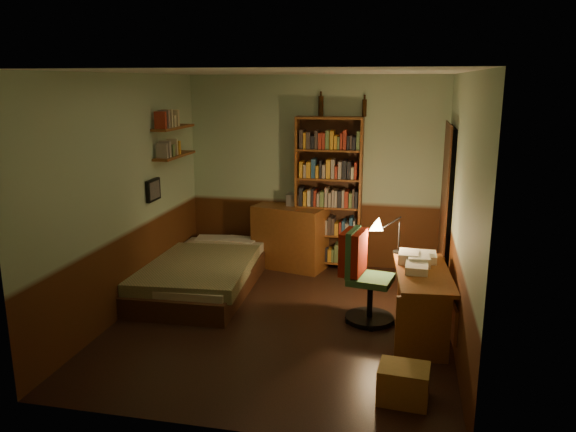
% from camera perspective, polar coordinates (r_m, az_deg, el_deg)
% --- Properties ---
extents(floor, '(3.50, 4.00, 0.02)m').
position_cam_1_polar(floor, '(6.17, -0.49, -10.61)').
color(floor, black).
rests_on(floor, ground).
extents(ceiling, '(3.50, 4.00, 0.02)m').
position_cam_1_polar(ceiling, '(5.63, -0.55, 14.51)').
color(ceiling, silver).
rests_on(ceiling, wall_back).
extents(wall_back, '(3.50, 0.02, 2.60)m').
position_cam_1_polar(wall_back, '(7.70, 2.74, 4.46)').
color(wall_back, '#98B18F').
rests_on(wall_back, ground).
extents(wall_left, '(0.02, 4.00, 2.60)m').
position_cam_1_polar(wall_left, '(6.37, -16.18, 2.01)').
color(wall_left, '#98B18F').
rests_on(wall_left, ground).
extents(wall_right, '(0.02, 4.00, 2.60)m').
position_cam_1_polar(wall_right, '(5.65, 17.18, 0.51)').
color(wall_right, '#98B18F').
rests_on(wall_right, ground).
extents(wall_front, '(3.50, 0.02, 2.60)m').
position_cam_1_polar(wall_front, '(3.89, -6.98, -4.80)').
color(wall_front, '#98B18F').
rests_on(wall_front, ground).
extents(doorway, '(0.06, 0.90, 2.00)m').
position_cam_1_polar(doorway, '(6.98, 15.81, 0.49)').
color(doorway, black).
rests_on(doorway, ground).
extents(door_trim, '(0.02, 0.98, 2.08)m').
position_cam_1_polar(door_trim, '(6.98, 15.52, 0.51)').
color(door_trim, '#381E11').
rests_on(door_trim, ground).
extents(bed, '(1.25, 2.25, 0.66)m').
position_cam_1_polar(bed, '(7.06, -8.62, -4.63)').
color(bed, '#616C40').
rests_on(bed, ground).
extents(dresser, '(1.06, 0.71, 0.86)m').
position_cam_1_polar(dresser, '(7.70, 0.19, -2.15)').
color(dresser, brown).
rests_on(dresser, ground).
extents(mini_stereo, '(0.30, 0.24, 0.15)m').
position_cam_1_polar(mini_stereo, '(7.69, 0.94, 1.70)').
color(mini_stereo, '#B2B2B7').
rests_on(mini_stereo, dresser).
extents(bookshelf, '(0.89, 0.30, 2.06)m').
position_cam_1_polar(bookshelf, '(7.56, 4.12, 2.21)').
color(bookshelf, brown).
rests_on(bookshelf, ground).
extents(bottle_left, '(0.07, 0.07, 0.26)m').
position_cam_1_polar(bottle_left, '(7.55, 3.35, 11.09)').
color(bottle_left, black).
rests_on(bottle_left, bookshelf).
extents(bottle_right, '(0.08, 0.08, 0.22)m').
position_cam_1_polar(bottle_right, '(7.48, 7.76, 10.82)').
color(bottle_right, black).
rests_on(bottle_right, bookshelf).
extents(desk, '(0.62, 1.29, 0.67)m').
position_cam_1_polar(desk, '(5.89, 13.41, -8.57)').
color(desk, brown).
rests_on(desk, ground).
extents(paper_stack, '(0.21, 0.29, 0.11)m').
position_cam_1_polar(paper_stack, '(6.02, 12.16, -4.07)').
color(paper_stack, silver).
rests_on(paper_stack, desk).
extents(desk_lamp, '(0.27, 0.27, 0.68)m').
position_cam_1_polar(desk_lamp, '(6.23, 11.27, -0.71)').
color(desk_lamp, black).
rests_on(desk_lamp, desk).
extents(office_chair, '(0.58, 0.53, 1.02)m').
position_cam_1_polar(office_chair, '(6.02, 8.41, -6.04)').
color(office_chair, '#325C34').
rests_on(office_chair, ground).
extents(red_jacket, '(0.29, 0.43, 0.46)m').
position_cam_1_polar(red_jacket, '(5.78, 6.10, 0.88)').
color(red_jacket, '#9A1C0D').
rests_on(red_jacket, office_chair).
extents(wall_shelf_lower, '(0.20, 0.90, 0.03)m').
position_cam_1_polar(wall_shelf_lower, '(7.25, -11.42, 6.03)').
color(wall_shelf_lower, brown).
rests_on(wall_shelf_lower, wall_left).
extents(wall_shelf_upper, '(0.20, 0.90, 0.03)m').
position_cam_1_polar(wall_shelf_upper, '(7.21, -11.55, 8.79)').
color(wall_shelf_upper, brown).
rests_on(wall_shelf_upper, wall_left).
extents(framed_picture, '(0.04, 0.32, 0.26)m').
position_cam_1_polar(framed_picture, '(6.88, -13.53, 2.59)').
color(framed_picture, black).
rests_on(framed_picture, wall_left).
extents(cardboard_box_a, '(0.42, 0.35, 0.30)m').
position_cam_1_polar(cardboard_box_a, '(4.79, 11.65, -16.34)').
color(cardboard_box_a, olive).
rests_on(cardboard_box_a, ground).
extents(cardboard_box_b, '(0.33, 0.28, 0.23)m').
position_cam_1_polar(cardboard_box_b, '(4.85, 12.07, -16.50)').
color(cardboard_box_b, olive).
rests_on(cardboard_box_b, ground).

